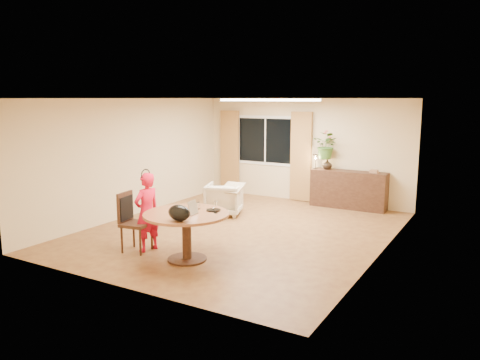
# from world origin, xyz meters

# --- Properties ---
(floor) EXTENTS (6.50, 6.50, 0.00)m
(floor) POSITION_xyz_m (0.00, 0.00, 0.00)
(floor) COLOR brown
(floor) RESTS_ON ground
(ceiling) EXTENTS (6.50, 6.50, 0.00)m
(ceiling) POSITION_xyz_m (0.00, 0.00, 2.60)
(ceiling) COLOR white
(ceiling) RESTS_ON wall_back
(wall_back) EXTENTS (5.50, 0.00, 5.50)m
(wall_back) POSITION_xyz_m (0.00, 3.25, 1.30)
(wall_back) COLOR beige
(wall_back) RESTS_ON floor
(wall_left) EXTENTS (0.00, 6.50, 6.50)m
(wall_left) POSITION_xyz_m (-2.75, 0.00, 1.30)
(wall_left) COLOR beige
(wall_left) RESTS_ON floor
(wall_right) EXTENTS (0.00, 6.50, 6.50)m
(wall_right) POSITION_xyz_m (2.75, 0.00, 1.30)
(wall_right) COLOR beige
(wall_right) RESTS_ON floor
(window) EXTENTS (1.70, 0.03, 1.30)m
(window) POSITION_xyz_m (-1.10, 3.23, 1.50)
(window) COLOR white
(window) RESTS_ON wall_back
(curtain_left) EXTENTS (0.55, 0.08, 2.25)m
(curtain_left) POSITION_xyz_m (-2.15, 3.15, 1.15)
(curtain_left) COLOR olive
(curtain_left) RESTS_ON wall_back
(curtain_right) EXTENTS (0.55, 0.08, 2.25)m
(curtain_right) POSITION_xyz_m (-0.05, 3.15, 1.15)
(curtain_right) COLOR olive
(curtain_right) RESTS_ON wall_back
(ceiling_panel) EXTENTS (2.20, 0.35, 0.05)m
(ceiling_panel) POSITION_xyz_m (0.00, 1.20, 2.57)
(ceiling_panel) COLOR white
(ceiling_panel) RESTS_ON ceiling
(dining_table) EXTENTS (1.38, 1.38, 0.79)m
(dining_table) POSITION_xyz_m (0.09, -1.89, 0.62)
(dining_table) COLOR brown
(dining_table) RESTS_ON floor
(dining_chair) EXTENTS (0.56, 0.52, 1.02)m
(dining_chair) POSITION_xyz_m (-0.92, -1.96, 0.51)
(dining_chair) COLOR black
(dining_chair) RESTS_ON floor
(child) EXTENTS (0.55, 0.41, 1.36)m
(child) POSITION_xyz_m (-0.79, -1.83, 0.68)
(child) COLOR #B50D1B
(child) RESTS_ON floor
(laptop) EXTENTS (0.37, 0.26, 0.23)m
(laptop) POSITION_xyz_m (0.09, -1.94, 0.91)
(laptop) COLOR #B7B7BC
(laptop) RESTS_ON dining_table
(tumbler) EXTENTS (0.08, 0.08, 0.11)m
(tumbler) POSITION_xyz_m (0.09, -1.56, 0.84)
(tumbler) COLOR white
(tumbler) RESTS_ON dining_table
(wine_glass) EXTENTS (0.09, 0.09, 0.20)m
(wine_glass) POSITION_xyz_m (0.50, -1.65, 0.89)
(wine_glass) COLOR white
(wine_glass) RESTS_ON dining_table
(pot_lid) EXTENTS (0.27, 0.27, 0.04)m
(pot_lid) POSITION_xyz_m (0.39, -1.54, 0.81)
(pot_lid) COLOR white
(pot_lid) RESTS_ON dining_table
(handbag) EXTENTS (0.40, 0.26, 0.25)m
(handbag) POSITION_xyz_m (0.30, -2.34, 0.91)
(handbag) COLOR black
(handbag) RESTS_ON dining_table
(armchair) EXTENTS (0.98, 1.00, 0.71)m
(armchair) POSITION_xyz_m (-0.99, 0.97, 0.36)
(armchair) COLOR beige
(armchair) RESTS_ON floor
(throw) EXTENTS (0.51, 0.60, 0.03)m
(throw) POSITION_xyz_m (-0.74, 0.93, 0.73)
(throw) COLOR beige
(throw) RESTS_ON armchair
(sideboard) EXTENTS (1.79, 0.44, 0.90)m
(sideboard) POSITION_xyz_m (1.25, 3.01, 0.45)
(sideboard) COLOR black
(sideboard) RESTS_ON floor
(vase) EXTENTS (0.27, 0.27, 0.25)m
(vase) POSITION_xyz_m (0.70, 3.01, 1.02)
(vase) COLOR black
(vase) RESTS_ON sideboard
(bouquet) EXTENTS (0.67, 0.60, 0.66)m
(bouquet) POSITION_xyz_m (0.67, 3.01, 1.48)
(bouquet) COLOR #285F23
(bouquet) RESTS_ON vase
(book_stack) EXTENTS (0.22, 0.18, 0.08)m
(book_stack) POSITION_xyz_m (1.83, 3.01, 0.94)
(book_stack) COLOR #895C46
(book_stack) RESTS_ON sideboard
(desk_lamp) EXTENTS (0.19, 0.19, 0.37)m
(desk_lamp) POSITION_xyz_m (0.42, 2.96, 1.08)
(desk_lamp) COLOR black
(desk_lamp) RESTS_ON sideboard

